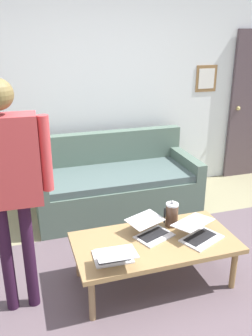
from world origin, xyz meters
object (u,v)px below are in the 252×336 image
person_standing (7,173)px  french_press (172,215)px  couch (116,185)px  laptop_left (114,256)px  coffee_table (155,244)px  laptop_center (199,233)px  laptop_right (151,230)px

person_standing → french_press: bearing=-173.6°
couch → person_standing: 1.96m
couch → laptop_left: bearing=73.7°
couch → laptop_left: couch is taller
coffee_table → laptop_center: 0.38m
laptop_left → coffee_table: bearing=-157.3°
laptop_center → coffee_table: bearing=-10.7°
coffee_table → laptop_right: (-0.00, -0.09, 0.08)m
coffee_table → person_standing: bearing=-1.9°
laptop_right → french_press: (-0.23, -0.09, 0.07)m
laptop_center → french_press: bearing=-62.2°
couch → laptop_right: (0.06, 1.31, 0.14)m
laptop_center → laptop_right: (0.36, -0.16, -0.00)m
person_standing → laptop_right: bearing=-177.0°
laptop_left → person_standing: 0.97m
laptop_right → french_press: 0.25m
coffee_table → laptop_right: size_ratio=3.23×
laptop_left → laptop_right: size_ratio=0.87×
coffee_table → person_standing: (1.08, -0.04, 0.75)m
laptop_center → couch: bearing=-78.7°
laptop_center → person_standing: person_standing is taller
french_press → person_standing: size_ratio=0.14×
laptop_center → person_standing: bearing=-4.2°
couch → coffee_table: 1.41m
coffee_table → couch: bearing=-92.6°
laptop_right → person_standing: 1.27m
couch → laptop_left: size_ratio=5.19×
laptop_right → couch: bearing=-92.8°
laptop_center → laptop_right: laptop_center is taller
laptop_center → french_press: size_ratio=1.79×
couch → person_standing: bearing=50.2°
couch → coffee_table: bearing=87.4°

